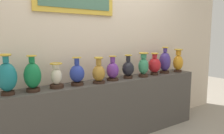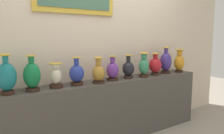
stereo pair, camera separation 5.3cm
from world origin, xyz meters
The scene contains 13 objects.
display_shelf centered at (0.00, 0.00, 0.41)m, with size 2.92×0.35×0.82m, color #4C4742.
back_wall centered at (-0.01, 0.23, 1.45)m, with size 5.07×0.14×2.87m.
vase_teal centered at (-1.26, -0.03, 1.00)m, with size 0.19×0.19×0.41m.
vase_emerald centered at (-1.02, -0.03, 0.99)m, with size 0.17×0.17×0.38m.
vase_ivory centered at (-0.76, -0.01, 0.95)m, with size 0.15×0.15×0.28m.
vase_cobalt centered at (-0.51, -0.02, 0.96)m, with size 0.17×0.17×0.33m.
vase_ochre centered at (-0.24, -0.06, 0.96)m, with size 0.16×0.16×0.33m.
vase_violet centered at (0.00, -0.01, 0.95)m, with size 0.16×0.16×0.32m.
vase_onyx centered at (0.26, -0.02, 0.96)m, with size 0.16×0.16×0.33m.
vase_jade centered at (0.50, -0.06, 0.99)m, with size 0.14×0.14×0.35m.
vase_crimson centered at (0.75, -0.03, 0.98)m, with size 0.19×0.19×0.33m.
vase_indigo centered at (1.00, -0.01, 1.00)m, with size 0.18×0.18×0.41m.
vase_amber centered at (1.27, -0.05, 0.99)m, with size 0.16×0.16×0.37m.
Camera 1 is at (-1.59, -2.33, 1.39)m, focal length 34.81 mm.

